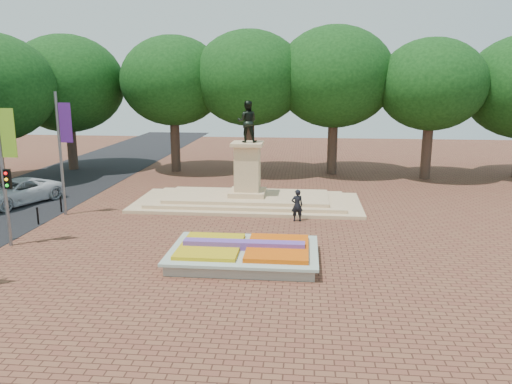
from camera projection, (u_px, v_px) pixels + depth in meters
ground at (228, 245)px, 23.50m from camera, size 90.00×90.00×0.00m
flower_bed at (245, 253)px, 21.38m from camera, size 6.30×4.30×0.91m
monument at (248, 190)px, 31.07m from camera, size 14.00×6.00×6.40m
tree_row_back at (291, 92)px, 39.28m from camera, size 44.80×8.80×10.43m
banner_poles at (0, 165)px, 22.34m from camera, size 0.88×11.17×7.00m
van at (16, 192)px, 31.07m from camera, size 4.52×6.17×1.56m
pedestrian at (297, 205)px, 27.37m from camera, size 0.74×0.57×1.78m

